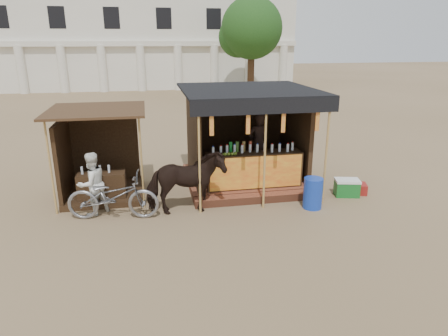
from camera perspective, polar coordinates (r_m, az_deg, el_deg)
name	(u,v)px	position (r m, az deg, el deg)	size (l,w,h in m)	color
ground	(238,240)	(8.61, 2.07, -10.24)	(120.00, 120.00, 0.00)	#846B4C
main_stall	(247,150)	(11.51, 3.35, 2.63)	(3.60, 3.61, 2.78)	brown
secondary_stall	(96,165)	(11.19, -17.82, 0.37)	(2.40, 2.40, 2.38)	#352413
cow	(186,183)	(9.59, -5.48, -2.14)	(0.85, 1.86, 1.57)	black
motorbike	(113,196)	(9.71, -15.58, -3.90)	(0.74, 2.13, 1.12)	gray
bystander	(92,184)	(10.04, -18.34, -2.15)	(0.75, 0.58, 1.54)	white
blue_barrel	(313,193)	(10.24, 12.58, -3.53)	(0.47, 0.47, 0.78)	#1637A6
red_crate	(358,188)	(11.61, 18.61, -2.79)	(0.42, 0.42, 0.28)	maroon
cooler	(347,188)	(11.32, 17.14, -2.68)	(0.72, 0.58, 0.46)	#166723
background_building	(140,40)	(37.33, -11.96, 17.48)	(26.00, 7.45, 8.18)	silver
tree	(249,31)	(30.48, 3.54, 19.01)	(4.50, 4.40, 7.00)	#382314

